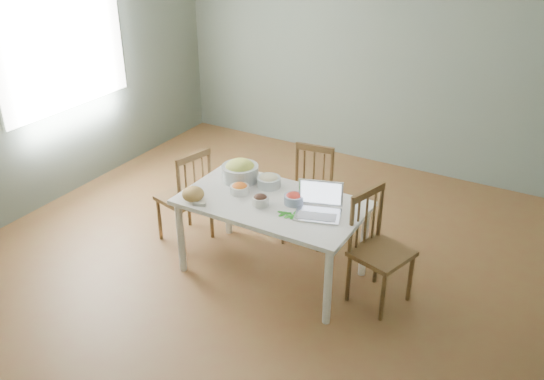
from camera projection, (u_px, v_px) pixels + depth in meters
The scene contains 19 objects.
floor at pixel (265, 263), 5.03m from camera, with size 5.00×5.00×0.00m, color brown.
wall_back at pixel (381, 48), 6.32m from camera, with size 5.00×0.00×2.70m, color slate.
wall_left at pixel (40, 71), 5.51m from camera, with size 0.00×5.00×2.70m, color slate.
window_left at pixel (63, 49), 5.66m from camera, with size 0.04×1.60×1.20m, color white.
dining_table at pixel (272, 238), 4.75m from camera, with size 1.46×0.82×0.69m, color white, non-canonical shape.
chair_far at pixel (307, 197), 5.17m from camera, with size 0.39×0.37×0.88m, color #4D371E, non-canonical shape.
chair_left at pixel (184, 195), 5.18m from camera, with size 0.40×0.38×0.91m, color #4D371E, non-canonical shape.
chair_right at pixel (382, 251), 4.36m from camera, with size 0.41×0.39×0.92m, color #4D371E, non-canonical shape.
bread_boule at pixel (193, 194), 4.57m from camera, with size 0.18×0.18×0.12m, color tan.
butter_stick at pixel (199, 204), 4.52m from camera, with size 0.10×0.03×0.03m, color silver.
bowl_squash at pixel (240, 170), 4.88m from camera, with size 0.31×0.31×0.18m, color #DFD067, non-canonical shape.
bowl_carrot at pixel (240, 188), 4.69m from camera, with size 0.16×0.16×0.09m, color #DC6C00, non-canonical shape.
bowl_onion at pixel (269, 181), 4.79m from camera, with size 0.20×0.20×0.11m, color #FDF6C5, non-canonical shape.
bowl_mushroom at pixel (260, 200), 4.51m from camera, with size 0.13×0.13×0.09m, color black, non-canonical shape.
bowl_redpep at pixel (294, 198), 4.53m from camera, with size 0.16×0.16×0.09m, color red, non-canonical shape.
bowl_broccoli at pixel (312, 194), 4.61m from camera, with size 0.12×0.12×0.08m, color #1E5E1B, non-canonical shape.
flatbread at pixel (322, 194), 4.68m from camera, with size 0.20×0.20×0.02m, color beige.
basil_bunch at pixel (287, 213), 4.40m from camera, with size 0.19×0.19×0.02m, color #31751B, non-canonical shape.
laptop at pixel (318, 202), 4.33m from camera, with size 0.34×0.27×0.24m, color silver, non-canonical shape.
Camera 1 is at (2.13, -3.58, 2.89)m, focal length 38.10 mm.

